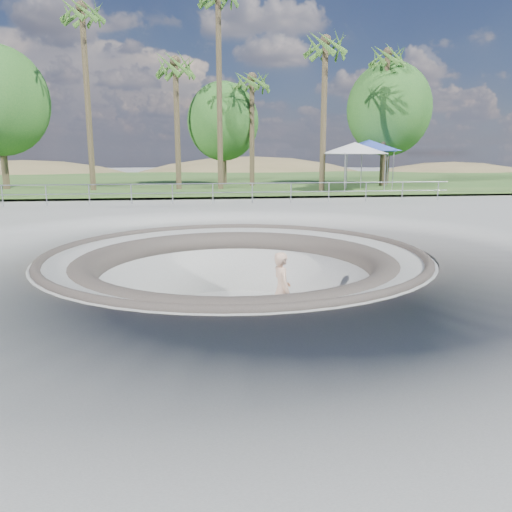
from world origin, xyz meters
name	(u,v)px	position (x,y,z in m)	size (l,w,h in m)	color
ground	(235,253)	(0.00, 0.00, 0.00)	(180.00, 180.00, 0.00)	#A4A39F
skate_bowl	(236,318)	(0.00, 0.00, -1.83)	(14.00, 14.00, 4.10)	#A4A39F
grass_strip	(201,180)	(0.00, 34.00, 0.22)	(180.00, 36.00, 0.12)	#355F26
distant_hills	(224,222)	(3.78, 57.17, -7.02)	(103.20, 45.00, 28.60)	brown
safety_railing	(213,193)	(0.00, 12.00, 0.69)	(25.00, 0.06, 1.03)	gray
skateboard	(281,327)	(1.11, -0.91, -1.84)	(0.79, 0.49, 0.08)	olive
skater	(282,290)	(1.11, -0.91, -0.82)	(0.73, 0.48, 2.00)	#D4A789
canopy_white	(355,148)	(9.55, 18.67, 2.97)	(5.95, 5.95, 3.07)	gray
canopy_blue	(369,146)	(11.44, 21.24, 3.18)	(6.32, 6.32, 3.31)	gray
palm_a	(82,19)	(-7.40, 20.94, 10.73)	(2.60, 2.60, 12.09)	brown
palm_b	(175,69)	(-1.83, 21.07, 7.97)	(2.60, 2.60, 9.09)	brown
palm_c	(218,4)	(0.97, 20.89, 11.92)	(2.60, 2.60, 13.41)	brown
palm_d	(252,84)	(3.55, 24.19, 7.54)	(2.60, 2.60, 8.63)	brown
palm_e	(325,50)	(7.39, 18.54, 8.88)	(2.60, 2.60, 10.07)	brown
palm_f	(388,61)	(13.14, 22.82, 9.11)	(2.60, 2.60, 10.32)	brown
bushy_tree_mid	(223,122)	(1.56, 25.92, 5.01)	(5.41, 4.92, 7.80)	brown
bushy_tree_right	(389,109)	(14.13, 24.51, 5.94)	(6.44, 5.86, 9.29)	brown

